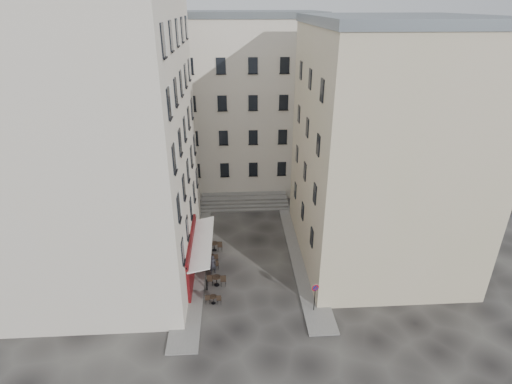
{
  "coord_description": "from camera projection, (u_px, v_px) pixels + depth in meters",
  "views": [
    {
      "loc": [
        -1.04,
        -24.83,
        19.34
      ],
      "look_at": [
        0.69,
        4.0,
        5.61
      ],
      "focal_mm": 28.0,
      "sensor_mm": 36.0,
      "label": 1
    }
  ],
  "objects": [
    {
      "name": "bistro_table_a",
      "position": [
        213.0,
        299.0,
        28.19
      ],
      "size": [
        1.13,
        0.53,
        0.8
      ],
      "color": "black",
      "rests_on": "ground"
    },
    {
      "name": "bollard_mid",
      "position": [
        209.0,
        257.0,
        32.59
      ],
      "size": [
        0.12,
        0.12,
        0.98
      ],
      "color": "black",
      "rests_on": "ground"
    },
    {
      "name": "cafe_storefront",
      "position": [
        193.0,
        254.0,
        30.6
      ],
      "size": [
        1.74,
        7.3,
        3.5
      ],
      "color": "#460A0D",
      "rests_on": "ground"
    },
    {
      "name": "bistro_table_d",
      "position": [
        211.0,
        258.0,
        32.71
      ],
      "size": [
        1.15,
        0.54,
        0.81
      ],
      "color": "black",
      "rests_on": "ground"
    },
    {
      "name": "building_right",
      "position": [
        384.0,
        148.0,
        30.47
      ],
      "size": [
        12.2,
        14.2,
        18.6
      ],
      "color": "#C3B791",
      "rests_on": "ground"
    },
    {
      "name": "ground",
      "position": [
        250.0,
        280.0,
        30.74
      ],
      "size": [
        90.0,
        90.0,
        0.0
      ],
      "primitive_type": "plane",
      "color": "black",
      "rests_on": "ground"
    },
    {
      "name": "pedestrian",
      "position": [
        213.0,
        264.0,
        31.19
      ],
      "size": [
        0.7,
        0.56,
        1.66
      ],
      "primitive_type": "imported",
      "rotation": [
        0.0,
        0.0,
        3.45
      ],
      "color": "black",
      "rests_on": "ground"
    },
    {
      "name": "bistro_table_c",
      "position": [
        210.0,
        264.0,
        31.79
      ],
      "size": [
        1.33,
        0.63,
        0.94
      ],
      "color": "black",
      "rests_on": "ground"
    },
    {
      "name": "bollard_near",
      "position": [
        207.0,
        284.0,
        29.44
      ],
      "size": [
        0.12,
        0.12,
        0.98
      ],
      "color": "black",
      "rests_on": "ground"
    },
    {
      "name": "sidewalk_right",
      "position": [
        302.0,
        255.0,
        33.66
      ],
      "size": [
        2.0,
        18.0,
        0.12
      ],
      "primitive_type": "cube",
      "color": "slate",
      "rests_on": "ground"
    },
    {
      "name": "bistro_table_e",
      "position": [
        214.0,
        246.0,
        34.19
      ],
      "size": [
        1.38,
        0.65,
        0.97
      ],
      "color": "black",
      "rests_on": "ground"
    },
    {
      "name": "bistro_table_b",
      "position": [
        217.0,
        280.0,
        29.96
      ],
      "size": [
        1.43,
        0.67,
        1.01
      ],
      "color": "black",
      "rests_on": "ground"
    },
    {
      "name": "sidewalk_left",
      "position": [
        195.0,
        252.0,
        34.08
      ],
      "size": [
        2.0,
        22.0,
        0.12
      ],
      "primitive_type": "cube",
      "color": "slate",
      "rests_on": "ground"
    },
    {
      "name": "stone_steps",
      "position": [
        245.0,
        202.0,
        41.91
      ],
      "size": [
        9.0,
        3.15,
        0.8
      ],
      "color": "#625F5D",
      "rests_on": "ground"
    },
    {
      "name": "no_parking_sign",
      "position": [
        315.0,
        293.0,
        26.93
      ],
      "size": [
        0.51,
        0.18,
        2.3
      ],
      "rotation": [
        0.0,
        0.0,
        0.28
      ],
      "color": "black",
      "rests_on": "ground"
    },
    {
      "name": "building_left",
      "position": [
        100.0,
        143.0,
        28.45
      ],
      "size": [
        12.2,
        16.2,
        20.6
      ],
      "color": "beige",
      "rests_on": "ground"
    },
    {
      "name": "bollard_far",
      "position": [
        211.0,
        235.0,
        35.75
      ],
      "size": [
        0.12,
        0.12,
        0.98
      ],
      "color": "black",
      "rests_on": "ground"
    },
    {
      "name": "building_back",
      "position": [
        232.0,
        104.0,
        43.82
      ],
      "size": [
        18.2,
        10.2,
        18.6
      ],
      "color": "beige",
      "rests_on": "ground"
    }
  ]
}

